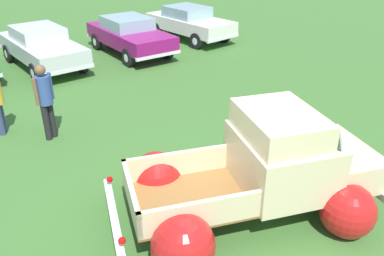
# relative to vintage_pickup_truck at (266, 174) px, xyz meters

# --- Properties ---
(ground_plane) EXTENTS (80.00, 80.00, 0.00)m
(ground_plane) POSITION_rel_vintage_pickup_truck_xyz_m (-0.37, 0.11, -0.76)
(ground_plane) COLOR #3D6B2D
(vintage_pickup_truck) EXTENTS (4.97, 3.70, 1.96)m
(vintage_pickup_truck) POSITION_rel_vintage_pickup_truck_xyz_m (0.00, 0.00, 0.00)
(vintage_pickup_truck) COLOR black
(vintage_pickup_truck) RESTS_ON ground
(show_car_1) EXTENTS (2.23, 4.61, 1.43)m
(show_car_1) POSITION_rel_vintage_pickup_truck_xyz_m (-1.12, 10.47, 0.02)
(show_car_1) COLOR black
(show_car_1) RESTS_ON ground
(show_car_2) EXTENTS (2.06, 4.43, 1.43)m
(show_car_2) POSITION_rel_vintage_pickup_truck_xyz_m (2.23, 10.31, 0.02)
(show_car_2) COLOR black
(show_car_2) RESTS_ON ground
(show_car_3) EXTENTS (2.41, 4.49, 1.43)m
(show_car_3) POSITION_rel_vintage_pickup_truck_xyz_m (5.42, 10.96, 0.02)
(show_car_3) COLOR black
(show_car_3) RESTS_ON ground
(spectator_2) EXTENTS (0.51, 0.46, 1.84)m
(spectator_2) POSITION_rel_vintage_pickup_truck_xyz_m (-2.42, 4.83, 0.30)
(spectator_2) COLOR black
(spectator_2) RESTS_ON ground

